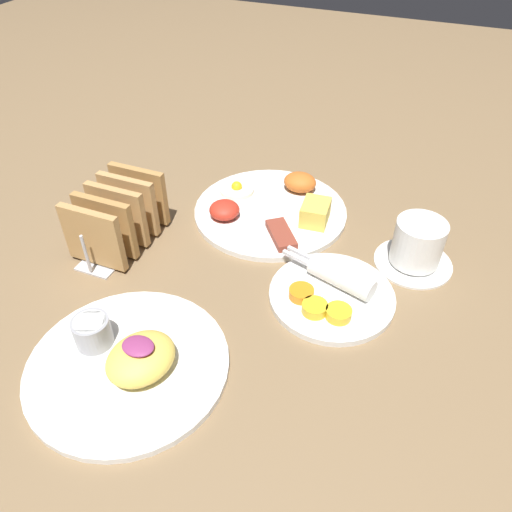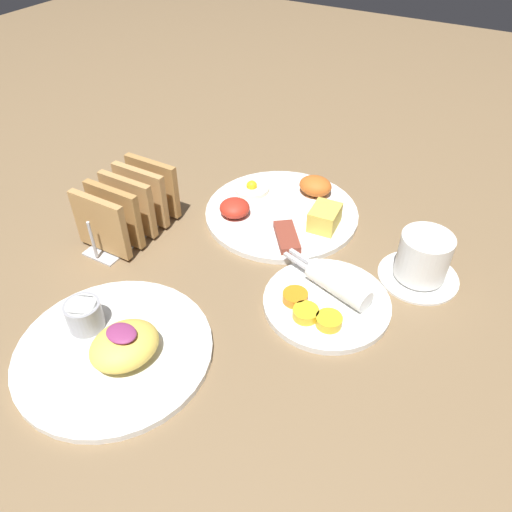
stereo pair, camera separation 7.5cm
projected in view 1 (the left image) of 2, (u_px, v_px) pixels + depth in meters
ground_plane at (236, 278)px, 0.76m from camera, size 3.00×3.00×0.00m
plate_breakfast at (273, 208)px, 0.88m from camera, size 0.27×0.27×0.05m
plate_condiments at (332, 293)px, 0.72m from camera, size 0.18×0.18×0.04m
plate_foreground at (128, 360)px, 0.62m from camera, size 0.25×0.25×0.06m
toast_rack at (118, 217)px, 0.79m from camera, size 0.10×0.18×0.10m
coffee_cup at (417, 246)px, 0.76m from camera, size 0.12×0.12×0.08m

